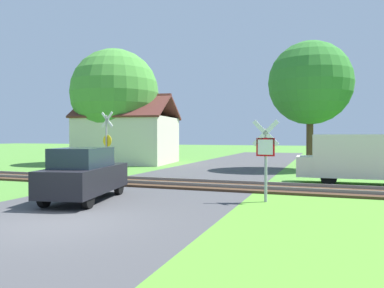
{
  "coord_description": "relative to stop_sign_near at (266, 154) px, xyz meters",
  "views": [
    {
      "loc": [
        6.28,
        -7.57,
        2.17
      ],
      "look_at": [
        0.5,
        8.75,
        1.8
      ],
      "focal_mm": 35.0,
      "sensor_mm": 36.0,
      "label": 1
    }
  ],
  "objects": [
    {
      "name": "road_asphalt",
      "position": [
        -4.48,
        -2.75,
        -1.59
      ],
      "size": [
        7.5,
        80.0,
        0.01
      ],
      "primitive_type": "cube",
      "color": "#424244",
      "rests_on": "ground"
    },
    {
      "name": "tree_left",
      "position": [
        -13.89,
        13.64,
        3.96
      ],
      "size": [
        6.96,
        6.96,
        9.04
      ],
      "color": "#513823",
      "rests_on": "ground"
    },
    {
      "name": "stop_sign_near",
      "position": [
        0.0,
        0.0,
        0.0
      ],
      "size": [
        0.88,
        0.16,
        2.71
      ],
      "rotation": [
        0.0,
        0.0,
        3.08
      ],
      "color": "#9E9EA5",
      "rests_on": "ground"
    },
    {
      "name": "rail_track",
      "position": [
        -4.48,
        3.0,
        -1.53
      ],
      "size": [
        60.0,
        2.6,
        0.22
      ],
      "color": "#422D1E",
      "rests_on": "ground"
    },
    {
      "name": "mail_truck",
      "position": [
        3.22,
        5.84,
        -0.35
      ],
      "size": [
        4.96,
        2.05,
        2.24
      ],
      "rotation": [
        0.0,
        0.0,
        1.61
      ],
      "color": "silver",
      "rests_on": "ground"
    },
    {
      "name": "crossing_sign_far",
      "position": [
        -9.3,
        5.2,
        0.4
      ],
      "size": [
        0.86,
        0.25,
        3.49
      ],
      "rotation": [
        0.0,
        0.0,
        -0.26
      ],
      "color": "#9E9EA5",
      "rests_on": "ground"
    },
    {
      "name": "tree_right",
      "position": [
        0.92,
        13.05,
        3.99
      ],
      "size": [
        5.37,
        5.37,
        8.28
      ],
      "color": "#513823",
      "rests_on": "ground"
    },
    {
      "name": "ground_plane",
      "position": [
        -4.48,
        -4.75,
        -1.59
      ],
      "size": [
        160.0,
        160.0,
        0.0
      ],
      "primitive_type": "plane",
      "color": "#4C8433"
    },
    {
      "name": "house",
      "position": [
        -13.04,
        14.2,
        0.39
      ],
      "size": [
        7.89,
        7.02,
        5.49
      ],
      "rotation": [
        0.0,
        0.0,
        0.11
      ],
      "color": "beige",
      "rests_on": "ground"
    },
    {
      "name": "parked_car",
      "position": [
        -5.77,
        -1.74,
        -0.7
      ],
      "size": [
        2.38,
        4.24,
        1.78
      ],
      "rotation": [
        0.0,
        0.0,
        0.19
      ],
      "color": "black",
      "rests_on": "ground"
    }
  ]
}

